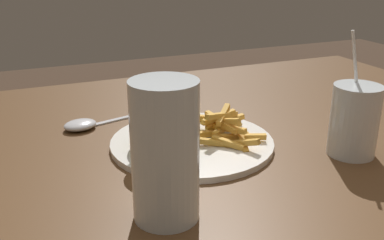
% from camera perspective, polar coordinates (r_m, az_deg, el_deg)
% --- Properties ---
extents(dining_table, '(1.26, 1.07, 0.77)m').
position_cam_1_polar(dining_table, '(0.79, 6.51, -12.24)').
color(dining_table, brown).
rests_on(dining_table, ground_plane).
extents(meal_plate_near, '(0.28, 0.28, 0.11)m').
position_cam_1_polar(meal_plate_near, '(0.74, -1.40, -1.57)').
color(meal_plate_near, white).
rests_on(meal_plate_near, dining_table).
extents(beer_glass, '(0.08, 0.08, 0.17)m').
position_cam_1_polar(beer_glass, '(0.53, -3.41, -4.42)').
color(beer_glass, silver).
rests_on(beer_glass, dining_table).
extents(juice_glass, '(0.08, 0.08, 0.20)m').
position_cam_1_polar(juice_glass, '(0.76, 19.89, -0.24)').
color(juice_glass, silver).
rests_on(juice_glass, dining_table).
extents(spoon, '(0.20, 0.08, 0.02)m').
position_cam_1_polar(spoon, '(0.86, -13.59, -0.53)').
color(spoon, silver).
rests_on(spoon, dining_table).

